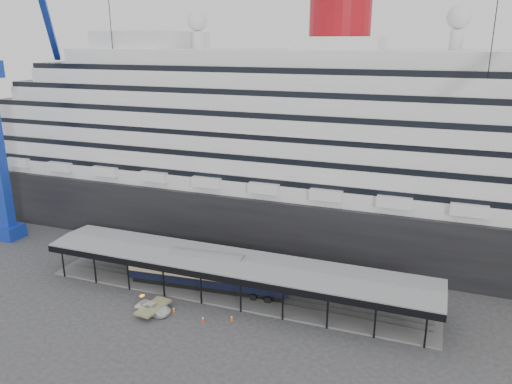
# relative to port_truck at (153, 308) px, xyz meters

# --- Properties ---
(ground) EXTENTS (200.00, 200.00, 0.00)m
(ground) POSITION_rel_port_truck_xyz_m (7.75, 3.47, -0.68)
(ground) COLOR #323235
(ground) RESTS_ON ground
(cruise_ship) EXTENTS (130.00, 30.00, 43.90)m
(cruise_ship) POSITION_rel_port_truck_xyz_m (7.80, 35.47, 17.67)
(cruise_ship) COLOR black
(cruise_ship) RESTS_ON ground
(platform_canopy) EXTENTS (56.00, 9.18, 5.30)m
(platform_canopy) POSITION_rel_port_truck_xyz_m (7.75, 8.47, 1.69)
(platform_canopy) COLOR slate
(platform_canopy) RESTS_ON ground
(crane_blue) EXTENTS (22.63, 19.19, 47.60)m
(crane_blue) POSITION_rel_port_truck_xyz_m (-37.36, 14.09, 19.28)
(crane_blue) COLOR #183AB5
(crane_blue) RESTS_ON ground
(port_truck) EXTENTS (5.11, 2.81, 1.35)m
(port_truck) POSITION_rel_port_truck_xyz_m (0.00, 0.00, 0.00)
(port_truck) COLOR white
(port_truck) RESTS_ON ground
(pullman_carriage) EXTENTS (23.96, 5.04, 23.35)m
(pullman_carriage) POSITION_rel_port_truck_xyz_m (3.88, 8.47, 2.14)
(pullman_carriage) COLOR black
(pullman_carriage) RESTS_ON ground
(traffic_cone_left) EXTENTS (0.46, 0.46, 0.75)m
(traffic_cone_left) POSITION_rel_port_truck_xyz_m (2.39, 1.17, -0.30)
(traffic_cone_left) COLOR #E95C0C
(traffic_cone_left) RESTS_ON ground
(traffic_cone_mid) EXTENTS (0.51, 0.51, 0.81)m
(traffic_cone_mid) POSITION_rel_port_truck_xyz_m (7.06, 0.35, -0.28)
(traffic_cone_mid) COLOR #D03E0B
(traffic_cone_mid) RESTS_ON ground
(traffic_cone_right) EXTENTS (0.48, 0.48, 0.75)m
(traffic_cone_right) POSITION_rel_port_truck_xyz_m (10.38, 1.94, -0.30)
(traffic_cone_right) COLOR #F7600D
(traffic_cone_right) RESTS_ON ground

